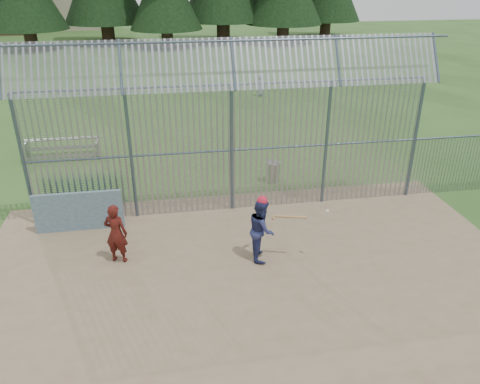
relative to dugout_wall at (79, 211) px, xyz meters
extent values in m
plane|color=#2D511E|center=(4.60, -2.90, -0.62)|extent=(120.00, 120.00, 0.00)
cube|color=#756047|center=(4.60, -3.40, -0.61)|extent=(14.00, 10.00, 0.02)
cube|color=#38566B|center=(0.00, 0.00, 0.00)|extent=(2.50, 0.12, 1.20)
imported|color=navy|center=(4.93, -2.32, 0.25)|extent=(0.74, 0.90, 1.69)
imported|color=maroon|center=(1.20, -1.85, 0.22)|extent=(0.69, 0.56, 1.64)
imported|color=slate|center=(8.57, 14.99, 0.06)|extent=(0.75, 0.58, 1.37)
sphere|color=red|center=(4.93, -2.32, 1.07)|extent=(0.27, 0.27, 0.27)
cylinder|color=#AA7F4C|center=(5.63, -2.47, 0.63)|extent=(0.84, 0.29, 0.07)
sphere|color=#AA7F4C|center=(5.20, -2.47, 0.63)|extent=(0.09, 0.09, 0.09)
sphere|color=white|center=(6.53, -2.69, 0.84)|extent=(0.09, 0.09, 0.09)
cylinder|color=gray|center=(6.38, 2.48, -0.27)|extent=(0.52, 0.52, 0.70)
cylinder|color=#9EA0A5|center=(6.38, 2.48, 0.10)|extent=(0.56, 0.56, 0.05)
sphere|color=#9EA0A5|center=(6.38, 2.48, 0.15)|extent=(0.10, 0.10, 0.10)
cube|color=slate|center=(-1.50, 5.83, -0.42)|extent=(3.00, 0.25, 0.05)
cube|color=slate|center=(-1.50, 6.18, -0.17)|extent=(3.00, 0.25, 0.05)
cube|color=slate|center=(-1.50, 6.53, 0.08)|extent=(3.00, 0.25, 0.05)
cube|color=slate|center=(-2.90, 6.18, -0.27)|extent=(0.06, 0.90, 0.70)
cube|color=slate|center=(-0.10, 6.18, -0.27)|extent=(0.06, 0.90, 0.70)
cylinder|color=#47566B|center=(-1.40, 0.60, 1.38)|extent=(0.10, 0.10, 4.00)
cylinder|color=#47566B|center=(1.60, 0.60, 1.38)|extent=(0.10, 0.10, 4.00)
cylinder|color=#47566B|center=(4.60, 0.60, 1.38)|extent=(0.10, 0.10, 4.00)
cylinder|color=#47566B|center=(7.60, 0.60, 1.38)|extent=(0.10, 0.10, 4.00)
cylinder|color=#47566B|center=(10.60, 0.60, 1.38)|extent=(0.10, 0.10, 4.00)
cylinder|color=#47566B|center=(4.60, 0.60, 3.38)|extent=(12.00, 0.07, 0.07)
cylinder|color=#47566B|center=(4.60, 0.60, 1.38)|extent=(12.00, 0.06, 0.06)
cube|color=gray|center=(4.60, 0.60, 1.38)|extent=(12.00, 0.02, 4.00)
cube|color=gray|center=(4.60, 0.23, 4.03)|extent=(12.00, 0.77, 1.31)
cylinder|color=#47566B|center=(10.60, 0.60, 0.38)|extent=(0.08, 0.08, 2.00)
cylinder|color=#332319|center=(-9.40, 37.10, 0.91)|extent=(1.19, 1.19, 3.06)
cylinder|color=#332319|center=(-2.40, 40.10, 1.09)|extent=(1.33, 1.33, 3.42)
cylinder|color=#332319|center=(3.60, 36.10, 0.82)|extent=(1.12, 1.12, 2.88)
cylinder|color=#332319|center=(9.60, 39.10, 1.18)|extent=(1.40, 1.40, 3.60)
cylinder|color=#332319|center=(15.60, 37.10, 1.00)|extent=(1.26, 1.26, 3.24)
cylinder|color=#332319|center=(21.60, 41.10, 0.91)|extent=(1.19, 1.19, 3.06)
cube|color=#B2A58C|center=(-7.40, 55.10, 2.38)|extent=(8.00, 7.00, 6.00)
camera|label=1|loc=(2.61, -12.62, 6.35)|focal=35.00mm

